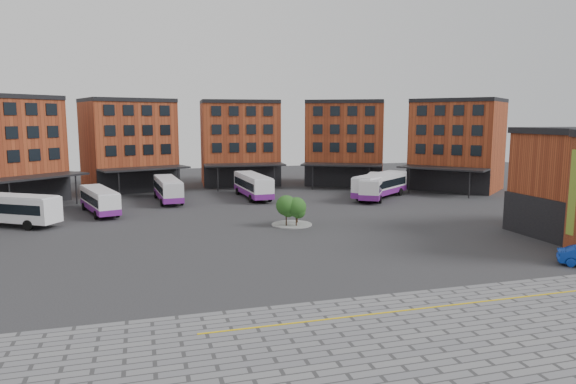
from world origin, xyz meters
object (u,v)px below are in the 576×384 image
object	(u,v)px
bus_b	(100,200)
bus_c	(168,189)
bus_e	(374,186)
bus_a	(7,207)
bus_f	(380,185)
bus_d	(253,185)
tree_island	(293,209)

from	to	relation	value
bus_b	bus_c	distance (m)	11.05
bus_c	bus_e	world-z (taller)	bus_e
bus_a	bus_b	distance (m)	10.20
bus_a	bus_f	xyz separation A→B (m)	(47.26, 6.58, -0.09)
bus_a	bus_f	size ratio (longest dim) A/B	0.99
bus_a	bus_d	xyz separation A→B (m)	(29.51, 11.78, -0.15)
bus_e	bus_c	bearing A→B (deg)	-158.58
bus_c	bus_e	bearing A→B (deg)	-15.54
tree_island	bus_f	distance (m)	23.45
bus_a	bus_f	bearing A→B (deg)	-49.43
bus_a	bus_c	xyz separation A→B (m)	(17.47, 11.88, -0.23)
bus_c	bus_e	xyz separation A→B (m)	(28.64, -5.68, 0.04)
tree_island	bus_c	bearing A→B (deg)	120.22
tree_island	bus_c	world-z (taller)	tree_island
tree_island	bus_f	xyz separation A→B (m)	(17.82, 15.25, 0.03)
bus_c	bus_e	size ratio (longest dim) A/B	1.03
tree_island	bus_b	world-z (taller)	tree_island
bus_f	bus_c	bearing A→B (deg)	-138.57
bus_a	tree_island	bearing A→B (deg)	-73.76
bus_d	bus_a	bearing A→B (deg)	-161.13
bus_d	bus_e	world-z (taller)	bus_d
bus_a	bus_e	bearing A→B (deg)	-49.69
bus_d	bus_c	bearing A→B (deg)	176.64
tree_island	bus_d	distance (m)	20.45
bus_c	bus_a	bearing A→B (deg)	-150.11
bus_a	bus_c	bearing A→B (deg)	-23.14
bus_e	tree_island	bearing A→B (deg)	-105.62
bus_c	bus_f	world-z (taller)	bus_f
bus_b	bus_c	xyz separation A→B (m)	(8.48, 7.09, 0.12)
bus_d	bus_f	bearing A→B (deg)	-19.25
bus_b	bus_c	world-z (taller)	bus_c
bus_d	bus_e	bearing A→B (deg)	-21.49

